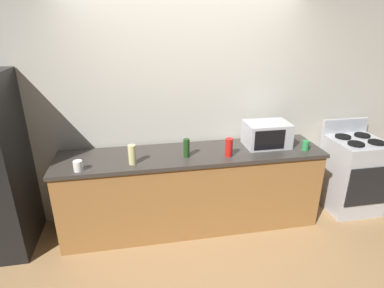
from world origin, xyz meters
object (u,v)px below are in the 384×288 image
microwave (267,134)px  bottle_hot_sauce (229,147)px  bottle_vinegar (132,155)px  stove_range (352,174)px  mug_white (78,166)px  bottle_wine (187,148)px  mug_green (305,145)px

microwave → bottle_hot_sauce: microwave is taller
bottle_vinegar → bottle_hot_sauce: bearing=0.8°
stove_range → bottle_hot_sauce: bottle_hot_sauce is taller
microwave → stove_range: bearing=-2.4°
stove_range → bottle_vinegar: bottle_vinegar is taller
stove_range → mug_white: 3.17m
bottle_hot_sauce → bottle_vinegar: bottle_vinegar is taller
stove_range → bottle_wine: bearing=-177.5°
bottle_vinegar → mug_white: (-0.50, -0.06, -0.05)m
mug_green → mug_white: (-2.35, -0.08, -0.00)m
stove_range → bottle_hot_sauce: 1.73m
bottle_wine → mug_green: bottle_wine is taller
bottle_vinegar → microwave: bearing=8.1°
mug_white → bottle_vinegar: bearing=7.0°
bottle_vinegar → bottle_wine: size_ratio=1.00×
microwave → bottle_vinegar: 1.49m
microwave → bottle_hot_sauce: (-0.49, -0.20, -0.04)m
microwave → mug_white: size_ratio=4.78×
mug_white → mug_green: bearing=1.9°
bottle_hot_sauce → microwave: bearing=21.8°
stove_range → microwave: microwave is taller
microwave → bottle_hot_sauce: size_ratio=2.51×
bottle_hot_sauce → mug_white: size_ratio=1.91×
bottle_hot_sauce → mug_white: 1.49m
microwave → mug_white: microwave is taller
bottle_hot_sauce → mug_green: bearing=0.2°
bottle_vinegar → mug_green: 1.85m
stove_range → bottle_vinegar: 2.68m
bottle_hot_sauce → bottle_wine: bearing=172.1°
bottle_hot_sauce → mug_green: bottle_hot_sauce is taller
stove_range → mug_white: bearing=-175.9°
mug_green → bottle_hot_sauce: bearing=-179.8°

